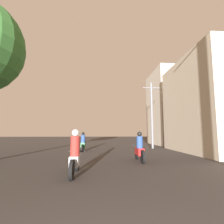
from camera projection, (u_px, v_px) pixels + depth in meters
name	position (u px, v px, depth m)	size (l,w,h in m)	color
motorcycle_silver	(75.00, 157.00, 6.06)	(0.60, 1.96, 1.57)	black
motorcycle_red	(139.00, 149.00, 8.90)	(0.60, 2.02, 1.50)	black
motorcycle_green	(83.00, 143.00, 13.80)	(0.60, 1.92, 1.49)	black
building_right_near	(217.00, 105.00, 13.11)	(5.52, 7.60, 7.00)	beige
building_right_far	(175.00, 108.00, 21.48)	(5.60, 6.15, 8.88)	beige
utility_pole_far	(152.00, 113.00, 16.33)	(1.60, 0.20, 6.17)	slate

